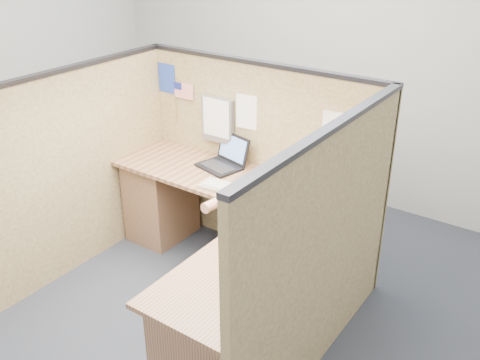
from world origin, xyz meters
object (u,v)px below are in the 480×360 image
Objects in this scene: laptop at (224,158)px; keyboard at (233,189)px; l_desk at (224,251)px; mouse at (234,192)px.

laptop is 0.45m from keyboard.
l_desk is at bearing -40.10° from laptop.
laptop is at bearing 126.02° from l_desk.
l_desk is 4.02× the size of keyboard.
l_desk is 5.26× the size of laptop.
keyboard is 0.05m from mouse.
keyboard reaches higher than l_desk.
mouse is at bearing 103.77° from l_desk.
mouse reaches higher than keyboard.
keyboard is 4.53× the size of mouse.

